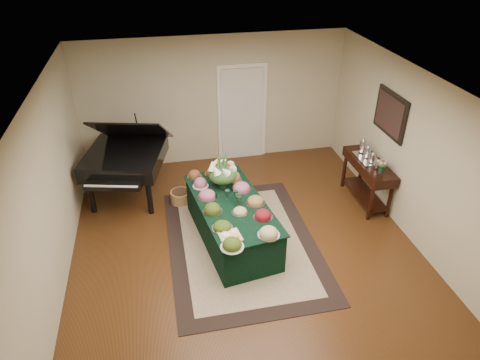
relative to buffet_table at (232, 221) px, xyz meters
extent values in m
plane|color=black|center=(0.17, -0.17, -0.36)|extent=(6.00, 6.00, 0.00)
cube|color=black|center=(0.14, -0.15, -0.36)|extent=(2.38, 3.33, 0.01)
cube|color=beige|center=(0.14, -0.15, -0.35)|extent=(1.90, 2.86, 0.01)
cube|color=white|center=(0.77, 2.81, 0.69)|extent=(1.05, 0.04, 2.10)
cube|color=silver|center=(0.77, 2.79, 0.64)|extent=(0.90, 0.06, 2.00)
cube|color=black|center=(0.00, 0.00, -0.01)|extent=(1.28, 2.24, 0.71)
cube|color=black|center=(0.00, 0.00, 0.35)|extent=(1.34, 2.31, 0.02)
cylinder|color=silver|center=(0.40, -0.47, 0.36)|extent=(0.31, 0.31, 0.01)
ellipsoid|color=maroon|center=(0.40, -0.47, 0.41)|extent=(0.25, 0.25, 0.09)
cylinder|color=silver|center=(0.08, -0.29, 0.36)|extent=(0.26, 0.26, 0.01)
ellipsoid|color=#CEBE80|center=(0.08, -0.29, 0.40)|extent=(0.21, 0.21, 0.06)
cylinder|color=silver|center=(-0.49, 0.92, 0.36)|extent=(0.26, 0.26, 0.01)
ellipsoid|color=brown|center=(-0.49, 0.92, 0.41)|extent=(0.21, 0.21, 0.09)
cylinder|color=silver|center=(0.37, -0.90, 0.36)|extent=(0.33, 0.33, 0.01)
ellipsoid|color=#CEBE80|center=(0.37, -0.90, 0.41)|extent=(0.27, 0.27, 0.09)
cylinder|color=silver|center=(-0.19, -1.06, 0.36)|extent=(0.33, 0.33, 0.01)
ellipsoid|color=#405716|center=(-0.19, -1.06, 0.42)|extent=(0.27, 0.27, 0.10)
cylinder|color=silver|center=(-0.36, 0.24, 0.36)|extent=(0.33, 0.33, 0.01)
ellipsoid|color=#C3617B|center=(-0.36, 0.24, 0.41)|extent=(0.27, 0.27, 0.09)
cylinder|color=silver|center=(0.23, 0.35, 0.36)|extent=(0.35, 0.35, 0.01)
ellipsoid|color=#C3617B|center=(0.23, 0.35, 0.41)|extent=(0.29, 0.29, 0.09)
cylinder|color=silver|center=(0.16, 1.07, 0.36)|extent=(0.28, 0.28, 0.01)
ellipsoid|color=#405716|center=(0.16, 1.07, 0.41)|extent=(0.23, 0.23, 0.07)
cylinder|color=silver|center=(-0.42, 0.60, 0.36)|extent=(0.27, 0.27, 0.01)
ellipsoid|color=#C3617B|center=(-0.42, 0.60, 0.42)|extent=(0.22, 0.22, 0.11)
cylinder|color=silver|center=(0.37, -0.08, 0.36)|extent=(0.32, 0.32, 0.01)
ellipsoid|color=#A07640|center=(0.37, -0.08, 0.41)|extent=(0.26, 0.26, 0.08)
cylinder|color=silver|center=(-0.25, -0.61, 0.36)|extent=(0.32, 0.32, 0.01)
ellipsoid|color=#405716|center=(-0.25, -0.61, 0.40)|extent=(0.26, 0.26, 0.07)
cylinder|color=silver|center=(-0.17, 0.96, 0.36)|extent=(0.27, 0.27, 0.01)
ellipsoid|color=brown|center=(-0.17, 0.96, 0.41)|extent=(0.22, 0.22, 0.07)
cylinder|color=silver|center=(-0.33, -0.17, 0.36)|extent=(0.31, 0.31, 0.01)
ellipsoid|color=#405716|center=(-0.33, -0.17, 0.42)|extent=(0.26, 0.26, 0.10)
cylinder|color=silver|center=(0.17, 0.68, 0.36)|extent=(0.29, 0.29, 0.01)
ellipsoid|color=#A07640|center=(0.17, 0.68, 0.43)|extent=(0.24, 0.24, 0.12)
cube|color=tan|center=(-0.17, -0.83, 0.37)|extent=(0.34, 0.34, 0.02)
ellipsoid|color=#F1ECCB|center=(-0.24, -0.80, 0.42)|extent=(0.14, 0.14, 0.08)
ellipsoid|color=#F1ECCB|center=(-0.10, -0.76, 0.41)|extent=(0.12, 0.12, 0.07)
cube|color=orange|center=(-0.11, -0.90, 0.40)|extent=(0.11, 0.10, 0.05)
cylinder|color=#13301D|center=(-0.04, 0.53, 0.45)|extent=(0.18, 0.18, 0.18)
ellipsoid|color=#2E5923|center=(-0.04, 0.53, 0.58)|extent=(0.47, 0.47, 0.31)
cylinder|color=black|center=(-2.33, 1.27, -0.03)|extent=(0.10, 0.10, 0.67)
cylinder|color=black|center=(-1.30, 1.02, -0.03)|extent=(0.10, 0.10, 0.67)
cylinder|color=black|center=(-1.53, 2.31, -0.03)|extent=(0.10, 0.10, 0.67)
cube|color=black|center=(-1.68, 1.70, 0.45)|extent=(1.65, 1.72, 0.29)
cube|color=black|center=(-1.87, 0.91, 0.36)|extent=(0.98, 0.45, 0.10)
cube|color=black|center=(-1.49, 1.81, 0.95)|extent=(1.50, 1.32, 0.74)
cylinder|color=#9B6F3E|center=(-0.74, 1.24, -0.25)|extent=(0.37, 0.37, 0.23)
cylinder|color=black|center=(2.48, 0.03, -0.03)|extent=(0.07, 0.07, 0.67)
cylinder|color=black|center=(2.84, 0.03, -0.03)|extent=(0.07, 0.07, 0.67)
cylinder|color=black|center=(2.48, 1.17, -0.03)|extent=(0.07, 0.07, 0.67)
cylinder|color=black|center=(2.84, 1.17, -0.03)|extent=(0.07, 0.07, 0.67)
cube|color=black|center=(2.66, 0.60, 0.39)|extent=(0.45, 1.34, 0.18)
cube|color=black|center=(2.66, 0.60, -0.21)|extent=(0.38, 1.18, 0.03)
cube|color=silver|center=(2.66, 0.72, 0.49)|extent=(0.34, 0.58, 0.02)
cylinder|color=#13301D|center=(2.66, 0.20, 0.55)|extent=(0.09, 0.09, 0.13)
ellipsoid|color=pink|center=(2.66, 0.20, 0.67)|extent=(0.20, 0.20, 0.13)
cube|color=black|center=(2.89, 0.60, 1.39)|extent=(0.04, 0.95, 0.75)
cube|color=#48131F|center=(2.86, 0.60, 1.39)|extent=(0.01, 0.82, 0.62)
camera|label=1|loc=(-1.00, -5.52, 4.25)|focal=32.00mm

